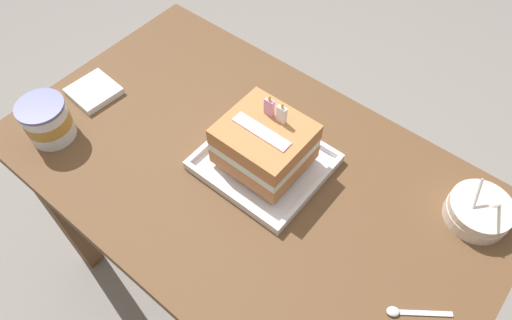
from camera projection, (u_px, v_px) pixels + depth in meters
The scene contains 8 objects.
ground_plane at pixel (251, 286), 1.71m from camera, with size 8.00×8.00×0.00m, color gray.
dining_table at pixel (248, 195), 1.20m from camera, with size 1.19×0.71×0.75m.
foil_tray at pixel (264, 163), 1.11m from camera, with size 0.28×0.26×0.02m.
birthday_cake at pixel (265, 144), 1.05m from camera, with size 0.19×0.17×0.17m.
bowl_stack at pixel (478, 211), 1.01m from camera, with size 0.14×0.14×0.11m.
ice_cream_tub at pixel (47, 120), 1.13m from camera, with size 0.12×0.12×0.11m.
serving_spoon_near_tray at pixel (405, 312), 0.90m from camera, with size 0.11×0.09×0.01m.
napkin_pile at pixel (94, 91), 1.25m from camera, with size 0.12×0.12×0.02m.
Camera 1 is at (0.41, -0.48, 1.66)m, focal length 32.67 mm.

